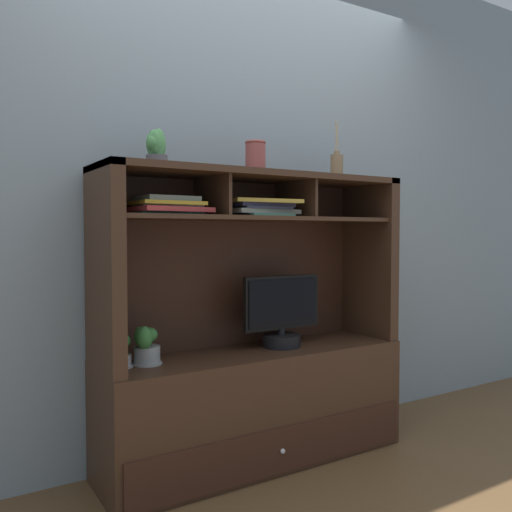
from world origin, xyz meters
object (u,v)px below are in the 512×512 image
at_px(tv_monitor, 282,317).
at_px(magazine_stack_left, 261,208).
at_px(potted_orchid, 146,347).
at_px(media_console, 255,371).
at_px(magazine_stack_centre, 167,206).
at_px(potted_fern, 120,347).
at_px(diffuser_bottle, 337,166).
at_px(ceramic_vase, 255,157).
at_px(potted_succulent, 156,148).

distance_m(tv_monitor, magazine_stack_left, 0.57).
height_order(potted_orchid, magazine_stack_left, magazine_stack_left).
relative_size(media_console, magazine_stack_centre, 4.36).
height_order(media_console, potted_fern, media_console).
bearing_deg(diffuser_bottle, magazine_stack_centre, -179.27).
relative_size(diffuser_bottle, ceramic_vase, 1.96).
bearing_deg(potted_succulent, media_console, -1.46).
bearing_deg(potted_fern, magazine_stack_left, -5.54).
bearing_deg(magazine_stack_left, diffuser_bottle, 3.60).
height_order(potted_fern, ceramic_vase, ceramic_vase).
xyz_separation_m(magazine_stack_centre, ceramic_vase, (0.47, 0.03, 0.25)).
height_order(potted_orchid, diffuser_bottle, diffuser_bottle).
bearing_deg(magazine_stack_centre, potted_succulent, 124.83).
bearing_deg(media_console, ceramic_vase, -90.00).
relative_size(media_console, potted_fern, 8.85).
relative_size(potted_fern, magazine_stack_centre, 0.49).
bearing_deg(media_console, magazine_stack_left, -83.05).
bearing_deg(potted_fern, ceramic_vase, -1.84).
height_order(magazine_stack_left, potted_succulent, potted_succulent).
distance_m(magazine_stack_centre, diffuser_bottle, 1.01).
distance_m(potted_fern, potted_succulent, 0.89).
xyz_separation_m(tv_monitor, magazine_stack_centre, (-0.63, -0.02, 0.54)).
distance_m(magazine_stack_left, diffuser_bottle, 0.55).
bearing_deg(potted_fern, potted_orchid, -8.44).
bearing_deg(potted_orchid, media_console, -0.15).
bearing_deg(potted_succulent, magazine_stack_left, -6.78).
distance_m(media_console, potted_succulent, 1.18).
xyz_separation_m(media_console, potted_fern, (-0.68, 0.02, 0.19)).
height_order(potted_orchid, potted_fern, same).
bearing_deg(diffuser_bottle, potted_fern, 178.31).
bearing_deg(tv_monitor, potted_fern, 177.78).
relative_size(potted_orchid, potted_fern, 1.00).
relative_size(media_console, magazine_stack_left, 4.15).
xyz_separation_m(magazine_stack_centre, potted_succulent, (-0.03, 0.04, 0.26)).
relative_size(magazine_stack_left, magazine_stack_centre, 1.05).
distance_m(potted_orchid, magazine_stack_centre, 0.63).
xyz_separation_m(magazine_stack_left, ceramic_vase, (-0.01, 0.04, 0.25)).
relative_size(potted_orchid, potted_succulent, 1.06).
distance_m(media_console, ceramic_vase, 1.06).
bearing_deg(diffuser_bottle, ceramic_vase, 178.51).
bearing_deg(magazine_stack_left, media_console, 96.95).
xyz_separation_m(tv_monitor, potted_fern, (-0.83, 0.03, -0.07)).
height_order(media_console, magazine_stack_centre, media_console).
distance_m(potted_fern, diffuser_bottle, 1.46).
bearing_deg(potted_orchid, magazine_stack_centre, -19.10).
relative_size(media_console, potted_orchid, 8.85).
bearing_deg(potted_succulent, potted_orchid, -169.07).
bearing_deg(potted_succulent, potted_fern, 178.18).
height_order(potted_fern, potted_succulent, potted_succulent).
xyz_separation_m(potted_orchid, magazine_stack_left, (0.57, -0.05, 0.62)).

